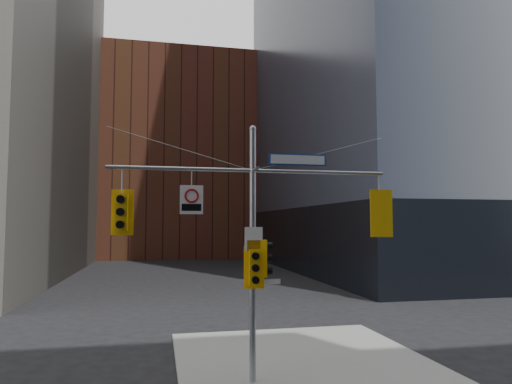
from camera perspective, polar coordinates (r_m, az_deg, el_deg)
name	(u,v)px	position (r m, az deg, el deg)	size (l,w,h in m)	color
sidewalk_corner	(300,359)	(15.94, 5.54, -20.06)	(8.00, 8.00, 0.15)	gray
podium_ne	(456,238)	(52.48, 23.74, -5.33)	(36.40, 36.40, 6.00)	black
brick_midrise	(177,161)	(69.32, -9.80, 3.90)	(26.00, 20.00, 28.00)	maroon
signal_assembly	(253,226)	(12.87, -0.41, -4.31)	(8.00, 0.80, 7.30)	#93969B
traffic_light_west_arm	(121,212)	(12.66, -16.47, -2.42)	(0.59, 0.48, 1.23)	#FFB90D
traffic_light_east_arm	(379,213)	(14.18, 15.14, -2.60)	(0.67, 0.57, 1.40)	#FFB90D
traffic_light_pole_side	(264,258)	(12.98, 1.00, -8.30)	(0.43, 0.37, 1.04)	#FFB90D
traffic_light_pole_front	(255,267)	(12.67, -0.16, -9.41)	(0.57, 0.47, 1.19)	#FFB90D
street_sign_blade	(298,160)	(13.34, 5.24, 4.04)	(1.73, 0.05, 0.34)	navy
regulatory_sign_arm	(192,199)	(12.64, -8.06, -0.84)	(0.64, 0.07, 0.80)	silver
regulatory_sign_pole	(254,240)	(12.77, -0.30, -5.97)	(0.51, 0.08, 0.66)	silver
street_blade_ew	(268,282)	(13.08, 1.55, -11.15)	(0.72, 0.09, 0.14)	silver
street_blade_ns	(250,283)	(13.43, -0.81, -11.34)	(0.08, 0.82, 0.16)	#145926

